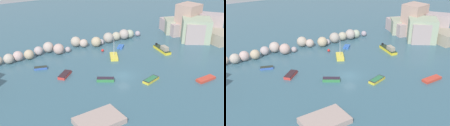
% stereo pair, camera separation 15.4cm
% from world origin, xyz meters
% --- Properties ---
extents(cove_water, '(160.00, 160.00, 0.00)m').
position_xyz_m(cove_water, '(0.00, 0.00, 0.00)').
color(cove_water, '#3A6172').
rests_on(cove_water, ground).
extents(cliff_headland_right, '(17.61, 20.85, 8.89)m').
position_xyz_m(cliff_headland_right, '(30.53, 11.09, 2.65)').
color(cliff_headland_right, '#9EA48A').
rests_on(cliff_headland_right, ground).
extents(rock_breakwater, '(39.42, 5.28, 2.75)m').
position_xyz_m(rock_breakwater, '(-2.04, 18.47, 1.21)').
color(rock_breakwater, '#B8A998').
rests_on(rock_breakwater, ground).
extents(stone_dock, '(7.34, 5.18, 0.91)m').
position_xyz_m(stone_dock, '(-11.66, -11.29, 0.46)').
color(stone_dock, '#AA9289').
rests_on(stone_dock, ground).
extents(channel_buoy, '(0.68, 0.68, 0.68)m').
position_xyz_m(channel_buoy, '(2.48, 13.38, 0.34)').
color(channel_buoy, red).
rests_on(channel_buoy, cove_water).
extents(moored_boat_0, '(2.89, 1.74, 0.54)m').
position_xyz_m(moored_boat_0, '(-13.57, 11.56, 0.27)').
color(moored_boat_0, '#3960B6').
rests_on(moored_boat_0, cove_water).
extents(moored_boat_1, '(3.51, 2.76, 0.69)m').
position_xyz_m(moored_boat_1, '(-4.30, -0.14, 0.34)').
color(moored_boat_1, '#368648').
rests_on(moored_boat_1, cove_water).
extents(moored_boat_2, '(4.21, 1.57, 0.50)m').
position_xyz_m(moored_boat_2, '(12.93, -9.86, 0.25)').
color(moored_boat_2, '#CB3E2D').
rests_on(moored_boat_2, cove_water).
extents(moored_boat_3, '(2.74, 2.77, 0.41)m').
position_xyz_m(moored_boat_3, '(7.77, 13.49, 0.21)').
color(moored_boat_3, blue).
rests_on(moored_boat_3, cove_water).
extents(moored_boat_4, '(3.38, 4.50, 5.54)m').
position_xyz_m(moored_boat_4, '(2.97, 8.79, 0.34)').
color(moored_boat_4, yellow).
rests_on(moored_boat_4, cove_water).
extents(moored_boat_5, '(3.95, 2.43, 0.57)m').
position_xyz_m(moored_boat_5, '(3.38, -4.66, 0.30)').
color(moored_boat_5, yellow).
rests_on(moored_boat_5, cove_water).
extents(moored_boat_6, '(3.60, 3.52, 0.61)m').
position_xyz_m(moored_boat_6, '(-10.38, 5.87, 0.31)').
color(moored_boat_6, '#D03A34').
rests_on(moored_boat_6, cove_water).
extents(moored_boat_7, '(2.50, 6.07, 1.61)m').
position_xyz_m(moored_boat_7, '(15.30, 6.05, 0.55)').
color(moored_boat_7, yellow).
rests_on(moored_boat_7, cove_water).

